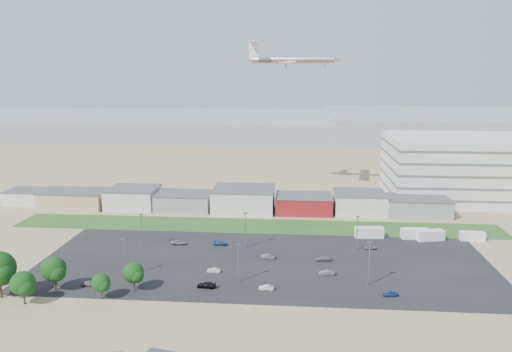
# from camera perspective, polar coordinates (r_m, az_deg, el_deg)

# --- Properties ---
(ground) EXTENTS (700.00, 700.00, 0.00)m
(ground) POSITION_cam_1_polar(r_m,az_deg,el_deg) (117.36, -2.19, -13.35)
(ground) COLOR #93825D
(ground) RESTS_ON ground
(parking_lot) EXTENTS (120.00, 50.00, 0.01)m
(parking_lot) POSITION_cam_1_polar(r_m,az_deg,el_deg) (135.22, 0.97, -9.83)
(parking_lot) COLOR black
(parking_lot) RESTS_ON ground
(grass_strip) EXTENTS (160.00, 16.00, 0.02)m
(grass_strip) POSITION_cam_1_polar(r_m,az_deg,el_deg) (165.65, -0.03, -5.71)
(grass_strip) COLOR #254D1D
(grass_strip) RESTS_ON ground
(hills_backdrop) EXTENTS (700.00, 200.00, 9.00)m
(hills_backdrop) POSITION_cam_1_polar(r_m,az_deg,el_deg) (423.71, 8.38, 5.55)
(hills_backdrop) COLOR gray
(hills_backdrop) RESTS_ON ground
(building_row) EXTENTS (170.00, 20.00, 8.00)m
(building_row) POSITION_cam_1_polar(r_m,az_deg,el_deg) (184.75, -4.81, -2.61)
(building_row) COLOR silver
(building_row) RESTS_ON ground
(parking_garage) EXTENTS (80.00, 40.00, 25.00)m
(parking_garage) POSITION_cam_1_polar(r_m,az_deg,el_deg) (217.89, 25.31, 0.79)
(parking_garage) COLOR silver
(parking_garage) RESTS_ON ground
(box_trailer_a) EXTENTS (8.82, 3.32, 3.24)m
(box_trailer_a) POSITION_cam_1_polar(r_m,az_deg,el_deg) (157.76, 12.80, -6.30)
(box_trailer_a) COLOR silver
(box_trailer_a) RESTS_ON ground
(box_trailer_b) EXTENTS (8.46, 3.20, 3.11)m
(box_trailer_b) POSITION_cam_1_polar(r_m,az_deg,el_deg) (160.52, 17.69, -6.29)
(box_trailer_b) COLOR silver
(box_trailer_b) RESTS_ON ground
(box_trailer_c) EXTENTS (8.69, 4.48, 3.12)m
(box_trailer_c) POSITION_cam_1_polar(r_m,az_deg,el_deg) (160.44, 19.31, -6.40)
(box_trailer_c) COLOR silver
(box_trailer_c) RESTS_ON ground
(box_trailer_d) EXTENTS (7.36, 2.71, 2.71)m
(box_trailer_d) POSITION_cam_1_polar(r_m,az_deg,el_deg) (164.72, 23.48, -6.33)
(box_trailer_d) COLOR silver
(box_trailer_d) RESTS_ON ground
(tree_left) EXTENTS (5.70, 5.70, 8.54)m
(tree_left) POSITION_cam_1_polar(r_m,az_deg,el_deg) (122.10, -25.08, -11.30)
(tree_left) COLOR black
(tree_left) RESTS_ON ground
(tree_mid) EXTENTS (6.11, 6.11, 9.16)m
(tree_mid) POSITION_cam_1_polar(r_m,az_deg,el_deg) (126.50, -22.11, -10.09)
(tree_mid) COLOR black
(tree_mid) RESTS_ON ground
(tree_right) EXTENTS (4.46, 4.46, 6.69)m
(tree_right) POSITION_cam_1_polar(r_m,az_deg,el_deg) (119.09, -17.30, -11.76)
(tree_right) COLOR black
(tree_right) RESTS_ON ground
(tree_near) EXTENTS (5.12, 5.12, 7.68)m
(tree_near) POSITION_cam_1_polar(r_m,az_deg,el_deg) (121.12, -13.82, -10.89)
(tree_near) COLOR black
(tree_near) RESTS_ON ground
(lightpole_front_l) EXTENTS (1.16, 0.48, 9.83)m
(lightpole_front_l) POSITION_cam_1_polar(r_m,az_deg,el_deg) (129.00, -14.81, -9.00)
(lightpole_front_l) COLOR slate
(lightpole_front_l) RESTS_ON ground
(lightpole_front_m) EXTENTS (1.13, 0.47, 9.64)m
(lightpole_front_m) POSITION_cam_1_polar(r_m,az_deg,el_deg) (121.73, -2.04, -9.92)
(lightpole_front_m) COLOR slate
(lightpole_front_m) RESTS_ON ground
(lightpole_front_r) EXTENTS (1.28, 0.53, 10.89)m
(lightpole_front_r) POSITION_cam_1_polar(r_m,az_deg,el_deg) (122.70, 12.79, -9.73)
(lightpole_front_r) COLOR slate
(lightpole_front_r) RESTS_ON ground
(lightpole_back_l) EXTENTS (1.18, 0.49, 10.01)m
(lightpole_back_l) POSITION_cam_1_polar(r_m,az_deg,el_deg) (148.31, -12.91, -6.11)
(lightpole_back_l) COLOR slate
(lightpole_back_l) RESTS_ON ground
(lightpole_back_m) EXTENTS (1.22, 0.51, 10.41)m
(lightpole_back_m) POSITION_cam_1_polar(r_m,az_deg,el_deg) (144.46, -1.19, -6.20)
(lightpole_back_m) COLOR slate
(lightpole_back_m) RESTS_ON ground
(lightpole_back_r) EXTENTS (1.17, 0.49, 9.94)m
(lightpole_back_r) POSITION_cam_1_polar(r_m,az_deg,el_deg) (145.50, 11.47, -6.41)
(lightpole_back_r) COLOR slate
(lightpole_back_r) RESTS_ON ground
(airliner) EXTENTS (43.66, 32.78, 11.88)m
(airliner) POSITION_cam_1_polar(r_m,az_deg,el_deg) (204.49, 4.21, 13.08)
(airliner) COLOR silver
(parked_car_1) EXTENTS (4.06, 1.79, 1.30)m
(parked_car_1) POSITION_cam_1_polar(r_m,az_deg,el_deg) (128.33, 8.11, -10.87)
(parked_car_1) COLOR #595B5E
(parked_car_1) RESTS_ON ground
(parked_car_2) EXTENTS (3.59, 1.80, 1.17)m
(parked_car_2) POSITION_cam_1_polar(r_m,az_deg,el_deg) (120.07, 15.08, -12.86)
(parked_car_2) COLOR navy
(parked_car_2) RESTS_ON ground
(parked_car_3) EXTENTS (4.73, 2.39, 1.32)m
(parked_car_3) POSITION_cam_1_polar(r_m,az_deg,el_deg) (120.86, -5.69, -12.29)
(parked_car_3) COLOR black
(parked_car_3) RESTS_ON ground
(parked_car_4) EXTENTS (3.47, 1.40, 1.12)m
(parked_car_4) POSITION_cam_1_polar(r_m,az_deg,el_deg) (129.15, -4.83, -10.68)
(parked_car_4) COLOR silver
(parked_car_4) RESTS_ON ground
(parked_car_6) EXTENTS (4.09, 1.80, 1.17)m
(parked_car_6) POSITION_cam_1_polar(r_m,az_deg,el_deg) (148.03, -4.07, -7.67)
(parked_car_6) COLOR navy
(parked_car_6) RESTS_ON ground
(parked_car_7) EXTENTS (3.88, 1.50, 1.26)m
(parked_car_7) POSITION_cam_1_polar(r_m,az_deg,el_deg) (137.64, 1.37, -9.16)
(parked_car_7) COLOR #595B5E
(parked_car_7) RESTS_ON ground
(parked_car_8) EXTENTS (3.70, 1.90, 1.20)m
(parked_car_8) POSITION_cam_1_polar(r_m,az_deg,el_deg) (148.01, 12.96, -7.95)
(parked_car_8) COLOR #A5A5AA
(parked_car_8) RESTS_ON ground
(parked_car_9) EXTENTS (4.54, 2.15, 1.25)m
(parked_car_9) POSITION_cam_1_polar(r_m,az_deg,el_deg) (150.02, -8.81, -7.50)
(parked_car_9) COLOR #A5A5AA
(parked_car_9) RESTS_ON ground
(parked_car_10) EXTENTS (4.03, 1.68, 1.16)m
(parked_car_10) POSITION_cam_1_polar(r_m,az_deg,el_deg) (127.54, -18.50, -11.57)
(parked_car_10) COLOR #595B5E
(parked_car_10) RESTS_ON ground
(parked_car_12) EXTENTS (4.28, 1.84, 1.23)m
(parked_car_12) POSITION_cam_1_polar(r_m,az_deg,el_deg) (137.23, 7.62, -9.34)
(parked_car_12) COLOR #A5A5AA
(parked_car_12) RESTS_ON ground
(parked_car_13) EXTENTS (3.55, 1.36, 1.16)m
(parked_car_13) POSITION_cam_1_polar(r_m,az_deg,el_deg) (119.20, 1.18, -12.63)
(parked_car_13) COLOR silver
(parked_car_13) RESTS_ON ground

